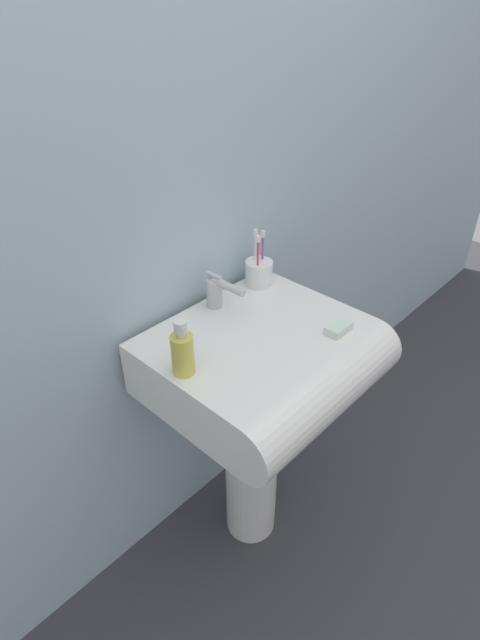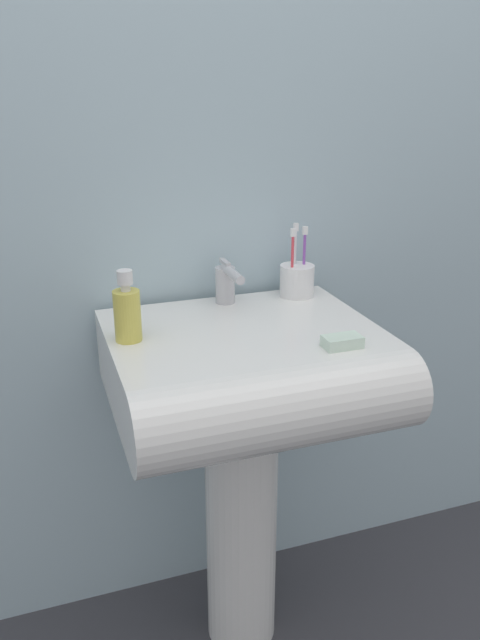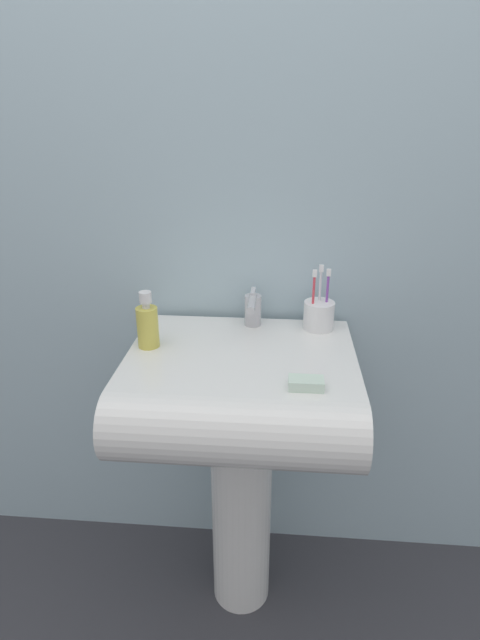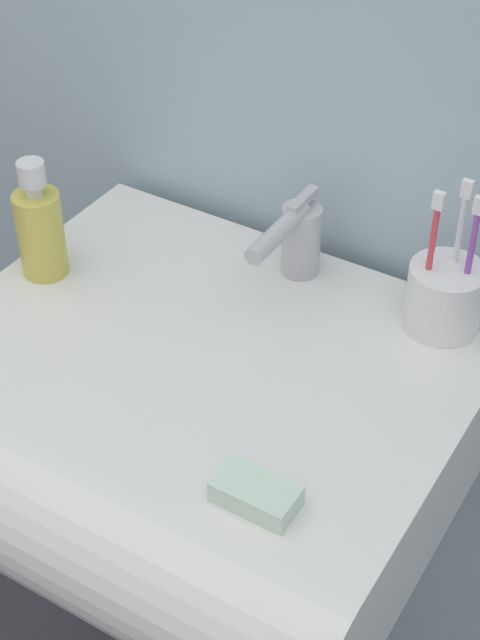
% 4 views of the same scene
% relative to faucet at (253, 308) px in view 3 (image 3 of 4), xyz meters
% --- Properties ---
extents(ground_plane, '(6.00, 6.00, 0.00)m').
position_rel_faucet_xyz_m(ground_plane, '(-0.02, -0.16, -0.93)').
color(ground_plane, '#38383D').
rests_on(ground_plane, ground).
extents(wall_back, '(5.00, 0.05, 2.40)m').
position_rel_faucet_xyz_m(wall_back, '(-0.02, 0.10, 0.27)').
color(wall_back, '#9EB7C1').
rests_on(wall_back, ground).
extents(sink_pedestal, '(0.18, 0.18, 0.71)m').
position_rel_faucet_xyz_m(sink_pedestal, '(-0.02, -0.16, -0.58)').
color(sink_pedestal, white).
rests_on(sink_pedestal, ground).
extents(sink_basin, '(0.59, 0.53, 0.17)m').
position_rel_faucet_xyz_m(sink_basin, '(-0.02, -0.22, -0.14)').
color(sink_basin, white).
rests_on(sink_basin, sink_pedestal).
extents(faucet, '(0.05, 0.14, 0.11)m').
position_rel_faucet_xyz_m(faucet, '(0.00, 0.00, 0.00)').
color(faucet, '#B7B7BC').
rests_on(faucet, sink_basin).
extents(toothbrush_cup, '(0.09, 0.09, 0.18)m').
position_rel_faucet_xyz_m(toothbrush_cup, '(0.19, 0.00, -0.01)').
color(toothbrush_cup, white).
rests_on(toothbrush_cup, sink_basin).
extents(soap_bottle, '(0.06, 0.06, 0.15)m').
position_rel_faucet_xyz_m(soap_bottle, '(-0.26, -0.15, 0.01)').
color(soap_bottle, gold).
rests_on(soap_bottle, sink_basin).
extents(bar_soap, '(0.08, 0.05, 0.02)m').
position_rel_faucet_xyz_m(bar_soap, '(0.14, -0.33, -0.04)').
color(bar_soap, silver).
rests_on(bar_soap, sink_basin).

